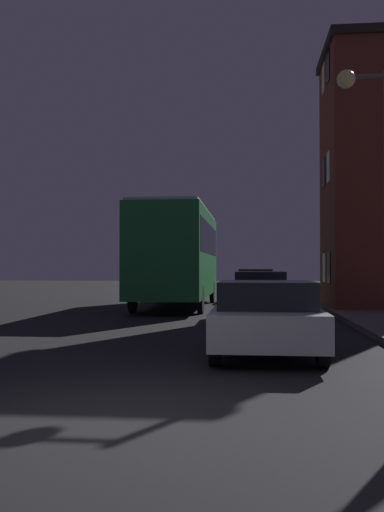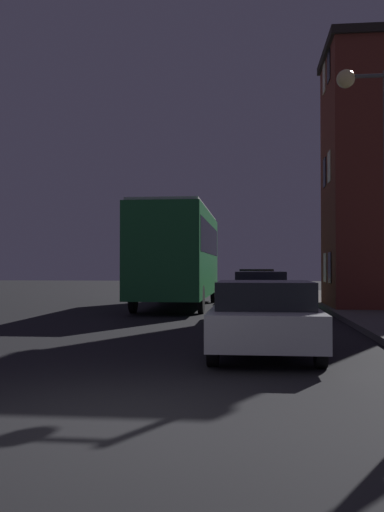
% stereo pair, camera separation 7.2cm
% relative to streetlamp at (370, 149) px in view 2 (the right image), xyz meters
% --- Properties ---
extents(ground_plane, '(120.00, 120.00, 0.00)m').
position_rel_streetlamp_xyz_m(ground_plane, '(-3.99, -7.62, -4.25)').
color(ground_plane, black).
extents(brick_building, '(3.95, 4.31, 9.55)m').
position_rel_streetlamp_xyz_m(brick_building, '(1.95, 8.15, 0.69)').
color(brick_building, brown).
rests_on(brick_building, sidewalk).
extents(streetlamp, '(1.18, 0.42, 5.94)m').
position_rel_streetlamp_xyz_m(streetlamp, '(0.00, 0.00, 0.00)').
color(streetlamp, '#4C4C4C').
rests_on(streetlamp, sidewalk).
extents(bus, '(2.52, 9.23, 3.80)m').
position_rel_streetlamp_xyz_m(bus, '(-5.55, 8.83, -2.00)').
color(bus, '#1E6B33').
rests_on(bus, ground).
extents(car_near_lane, '(1.85, 3.83, 1.31)m').
position_rel_streetlamp_xyz_m(car_near_lane, '(-2.47, -3.07, -3.56)').
color(car_near_lane, '#B7BABF').
rests_on(car_near_lane, ground).
extents(car_mid_lane, '(1.72, 4.05, 1.43)m').
position_rel_streetlamp_xyz_m(car_mid_lane, '(-2.43, 4.73, -3.49)').
color(car_mid_lane, navy).
rests_on(car_mid_lane, ground).
extents(car_far_lane, '(1.72, 4.14, 1.48)m').
position_rel_streetlamp_xyz_m(car_far_lane, '(-2.48, 13.29, -3.47)').
color(car_far_lane, olive).
rests_on(car_far_lane, ground).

